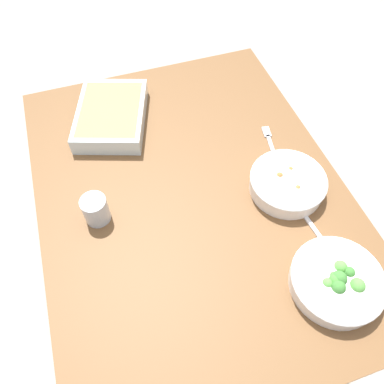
# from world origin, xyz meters

# --- Properties ---
(ground_plane) EXTENTS (6.00, 6.00, 0.00)m
(ground_plane) POSITION_xyz_m (0.00, 0.00, 0.00)
(ground_plane) COLOR #9E9389
(dining_table) EXTENTS (1.20, 0.90, 0.74)m
(dining_table) POSITION_xyz_m (0.00, 0.00, 0.65)
(dining_table) COLOR brown
(dining_table) RESTS_ON ground_plane
(stew_bowl) EXTENTS (0.23, 0.23, 0.06)m
(stew_bowl) POSITION_xyz_m (-0.08, -0.27, 0.77)
(stew_bowl) COLOR white
(stew_bowl) RESTS_ON dining_table
(broccoli_bowl) EXTENTS (0.23, 0.23, 0.07)m
(broccoli_bowl) POSITION_xyz_m (-0.39, -0.25, 0.77)
(broccoli_bowl) COLOR white
(broccoli_bowl) RESTS_ON dining_table
(baking_dish) EXTENTS (0.36, 0.31, 0.06)m
(baking_dish) POSITION_xyz_m (0.36, 0.17, 0.77)
(baking_dish) COLOR silver
(baking_dish) RESTS_ON dining_table
(drink_cup) EXTENTS (0.07, 0.07, 0.08)m
(drink_cup) POSITION_xyz_m (0.00, 0.28, 0.78)
(drink_cup) COLOR #B2BCC6
(drink_cup) RESTS_ON dining_table
(spoon_by_stew) EXTENTS (0.18, 0.04, 0.01)m
(spoon_by_stew) POSITION_xyz_m (-0.21, -0.28, 0.74)
(spoon_by_stew) COLOR silver
(spoon_by_stew) RESTS_ON dining_table
(fork_on_table) EXTENTS (0.18, 0.05, 0.01)m
(fork_on_table) POSITION_xyz_m (0.10, -0.30, 0.74)
(fork_on_table) COLOR silver
(fork_on_table) RESTS_ON dining_table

